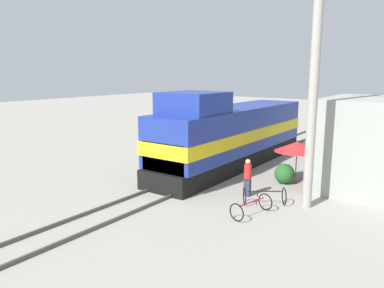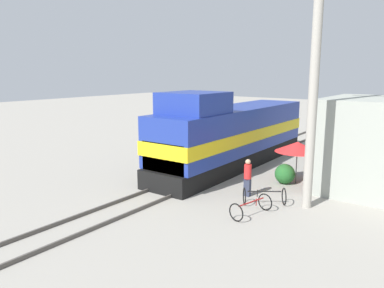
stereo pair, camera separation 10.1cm
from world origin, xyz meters
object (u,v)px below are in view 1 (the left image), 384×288
Objects in this scene: locomotive at (230,135)px; bicycle at (264,196)px; vendor_umbrella at (297,147)px; bicycle_spare at (252,207)px; utility_pole at (315,70)px; person_bystander at (248,176)px; billboard_sign at (323,119)px.

locomotive is 6.93m from bicycle.
vendor_umbrella is 1.17× the size of bicycle_spare.
vendor_umbrella is at bearing -13.14° from locomotive.
locomotive is at bearing -41.01° from bicycle_spare.
bicycle is (-1.59, -0.82, -5.36)m from utility_pole.
utility_pole is 6.47× the size of person_bystander.
bicycle is (0.06, -3.89, -1.54)m from vendor_umbrella.
person_bystander is at bearing -95.27° from billboard_sign.
vendor_umbrella is at bearing 118.29° from utility_pole.
locomotive reaches higher than vendor_umbrella.
bicycle_spare is (0.12, -1.44, -0.02)m from bicycle.
billboard_sign is 1.95× the size of bicycle_spare.
bicycle is (1.14, -0.61, -0.57)m from person_bystander.
locomotive is at bearing 128.51° from person_bystander.
billboard_sign is at bearing 147.02° from bicycle.
locomotive is 5.63m from person_bystander.
vendor_umbrella is at bearing 145.67° from bicycle.
bicycle is at bearing -47.13° from locomotive.
person_bystander is (-1.08, -3.28, -0.98)m from vendor_umbrella.
utility_pole is at bearing -110.32° from bicycle_spare.
utility_pole is 5.17m from vendor_umbrella.
vendor_umbrella is 1.29× the size of person_bystander.
vendor_umbrella is 5.27m from billboard_sign.
person_bystander is at bearing -153.42° from bicycle.
utility_pole is 5.85× the size of bicycle_spare.
bicycle_spare is (1.26, -2.05, -0.59)m from person_bystander.
utility_pole reaches higher than bicycle_spare.
bicycle is at bearing -28.15° from person_bystander.
utility_pole is at bearing -61.71° from vendor_umbrella.
billboard_sign is 10.81m from bicycle_spare.
vendor_umbrella is at bearing -86.70° from billboard_sign.
billboard_sign is (4.23, 4.13, 0.87)m from locomotive.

